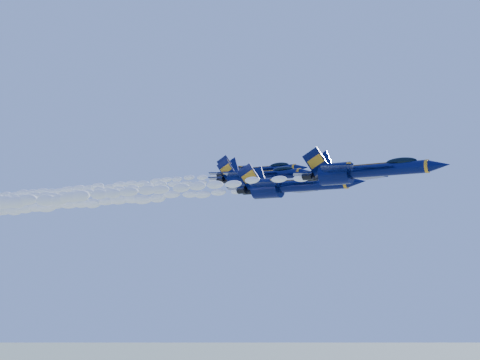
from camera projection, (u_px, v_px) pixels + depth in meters
The scene contains 8 objects.
jet_lead at pixel (364, 171), 64.88m from camera, with size 16.00×13.13×5.95m.
smoke_trail_jet_lead at pixel (102, 195), 85.27m from camera, with size 64.03×2.17×1.95m, color white.
jet_second at pixel (292, 186), 81.85m from camera, with size 18.72×15.36×6.96m.
smoke_trail_jet_second at pixel (83, 203), 102.84m from camera, with size 64.03×2.54×2.28m, color white.
jet_third at pixel (259, 176), 91.69m from camera, with size 16.32×13.39×6.06m.
smoke_trail_jet_third at pixel (78, 193), 112.15m from camera, with size 64.03×2.21×1.99m, color white.
jet_fourth at pixel (256, 171), 103.06m from camera, with size 17.33×14.22×6.44m.
smoke_trail_jet_fourth at pixel (92, 188), 123.75m from camera, with size 64.03×2.35×2.11m, color white.
Camera 1 is at (43.37, -76.30, 141.43)m, focal length 45.00 mm.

